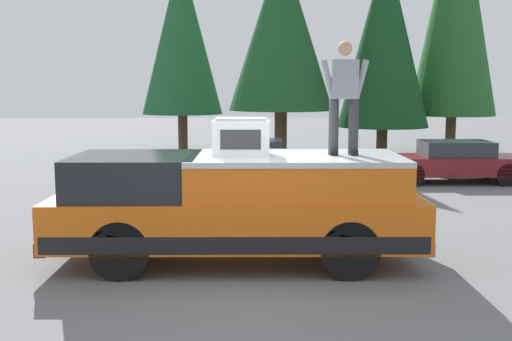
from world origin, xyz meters
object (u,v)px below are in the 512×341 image
at_px(person_on_truck_bed, 344,95).
at_px(parked_car_white, 246,160).
at_px(pickup_truck, 237,206).
at_px(compressor_unit, 241,137).
at_px(parked_car_maroon, 453,162).

bearing_deg(person_on_truck_bed, parked_car_white, 10.35).
distance_m(pickup_truck, compressor_unit, 1.06).
distance_m(compressor_unit, parked_car_maroon, 10.05).
height_order(person_on_truck_bed, parked_car_maroon, person_on_truck_bed).
height_order(pickup_truck, parked_car_maroon, pickup_truck).
bearing_deg(parked_car_white, compressor_unit, -179.99).
xyz_separation_m(pickup_truck, person_on_truck_bed, (0.05, -1.61, 1.68)).
relative_size(pickup_truck, parked_car_white, 1.35).
bearing_deg(parked_car_white, parked_car_maroon, -93.84).
bearing_deg(parked_car_white, pickup_truck, 179.57).
xyz_separation_m(person_on_truck_bed, parked_car_white, (8.46, 1.55, -1.97)).
bearing_deg(parked_car_white, person_on_truck_bed, -169.65).
bearing_deg(parked_car_maroon, parked_car_white, 86.16).
relative_size(compressor_unit, person_on_truck_bed, 0.50).
bearing_deg(pickup_truck, parked_car_maroon, -35.74).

